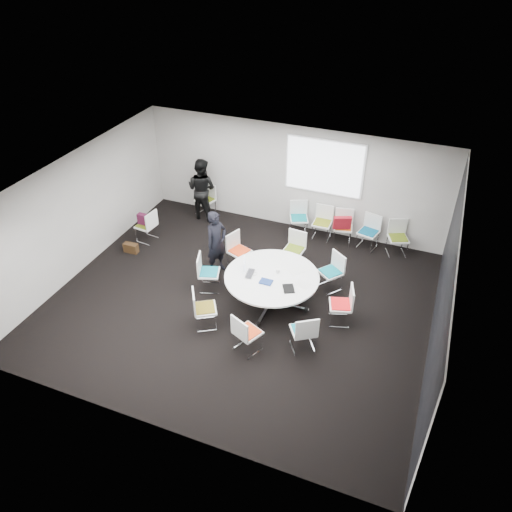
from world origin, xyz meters
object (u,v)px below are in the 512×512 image
at_px(chair_ring_g, 247,339).
at_px(person_back, 202,189).
at_px(chair_ring_c, 294,256).
at_px(cup, 278,271).
at_px(laptop, 252,274).
at_px(chair_ring_b, 330,278).
at_px(chair_back_d, 368,238).
at_px(person_main, 216,242).
at_px(chair_ring_h, 303,337).
at_px(chair_back_a, 299,224).
at_px(chair_spare_left, 147,231).
at_px(chair_back_b, 322,229).
at_px(brown_bag, 131,248).
at_px(chair_person_back, 206,205).
at_px(chair_back_e, 397,244).
at_px(maroon_bag, 145,220).
at_px(chair_ring_d, 239,257).
at_px(chair_ring_a, 340,311).
at_px(chair_back_c, 343,233).
at_px(chair_ring_e, 209,279).
at_px(chair_ring_f, 205,315).
at_px(conference_table, 272,284).

bearing_deg(chair_ring_g, person_back, 150.32).
xyz_separation_m(chair_ring_c, cup, (0.06, -1.36, 0.50)).
relative_size(chair_ring_c, laptop, 2.55).
relative_size(chair_ring_b, chair_back_d, 1.00).
relative_size(chair_ring_b, chair_ring_c, 1.00).
height_order(person_main, laptop, person_main).
distance_m(chair_ring_g, chair_back_d, 4.69).
bearing_deg(person_back, chair_ring_h, 142.36).
distance_m(chair_back_a, chair_spare_left, 3.94).
xyz_separation_m(chair_ring_b, chair_back_b, (-0.74, 1.99, 0.00)).
bearing_deg(brown_bag, chair_person_back, 69.44).
bearing_deg(chair_back_e, chair_back_a, -23.21).
bearing_deg(maroon_bag, chair_person_back, 65.73).
height_order(chair_ring_d, chair_back_b, same).
relative_size(chair_ring_a, chair_spare_left, 1.00).
height_order(chair_ring_c, cup, chair_ring_c).
bearing_deg(chair_ring_c, chair_back_e, -142.05).
height_order(chair_ring_d, chair_back_c, same).
xyz_separation_m(chair_ring_d, chair_ring_e, (-0.30, -1.03, 0.00)).
xyz_separation_m(chair_ring_a, chair_back_a, (-1.86, 3.01, 0.00)).
relative_size(chair_ring_d, chair_back_d, 1.00).
height_order(chair_ring_a, chair_ring_e, same).
bearing_deg(chair_ring_g, chair_person_back, 149.26).
bearing_deg(chair_person_back, chair_ring_c, 173.16).
relative_size(person_back, maroon_bag, 4.34).
xyz_separation_m(chair_ring_f, laptop, (0.61, 1.07, 0.47)).
height_order(chair_ring_b, chair_ring_c, same).
relative_size(chair_ring_b, chair_back_e, 1.00).
bearing_deg(chair_back_e, chair_ring_h, 50.67).
height_order(chair_ring_d, chair_back_e, same).
bearing_deg(person_back, chair_ring_c, 162.91).
distance_m(chair_ring_a, brown_bag, 5.52).
xyz_separation_m(chair_ring_a, chair_ring_b, (-0.48, 1.02, 0.00)).
distance_m(chair_ring_b, chair_back_c, 2.00).
relative_size(chair_ring_b, maroon_bag, 2.20).
bearing_deg(chair_ring_g, chair_back_e, 88.44).
bearing_deg(chair_back_e, cup, 29.52).
relative_size(chair_back_a, cup, 9.78).
height_order(chair_ring_a, chair_ring_f, same).
bearing_deg(chair_back_a, chair_back_d, 157.28).
bearing_deg(chair_ring_c, person_main, 32.82).
relative_size(maroon_bag, brown_bag, 1.11).
bearing_deg(chair_back_a, chair_ring_c, 80.87).
bearing_deg(maroon_bag, chair_ring_g, -34.47).
bearing_deg(chair_ring_e, conference_table, 73.38).
bearing_deg(chair_back_a, chair_person_back, -22.29).
xyz_separation_m(chair_back_b, chair_person_back, (-3.35, 0.01, 0.00)).
relative_size(chair_back_a, chair_person_back, 1.00).
bearing_deg(chair_ring_d, chair_person_back, -116.39).
relative_size(person_main, laptop, 4.55).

